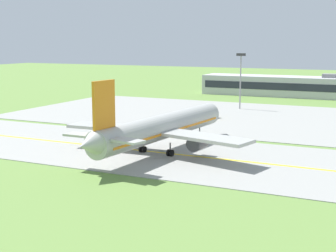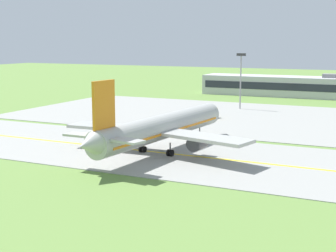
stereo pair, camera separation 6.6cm
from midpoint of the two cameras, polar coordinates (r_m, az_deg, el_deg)
ground_plane at (r=76.70m, az=3.01°, el=-3.59°), size 500.00×500.00×0.00m
taxiway_strip at (r=76.68m, az=3.01°, el=-3.55°), size 240.00×28.00×0.10m
apron_pad at (r=113.97m, az=15.75°, el=0.53°), size 140.00×52.00×0.10m
taxiway_centreline at (r=76.67m, az=3.01°, el=-3.51°), size 220.00×0.60×0.01m
airplane_lead at (r=78.48m, az=-0.78°, el=-0.19°), size 32.35×39.66×12.70m
service_truck_baggage at (r=113.60m, az=4.37°, el=1.60°), size 4.43×6.30×2.60m
terminal_building at (r=164.68m, az=14.25°, el=4.50°), size 58.11×11.36×7.65m
apron_light_mast at (r=130.25m, az=8.50°, el=6.03°), size 2.40×0.50×14.70m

